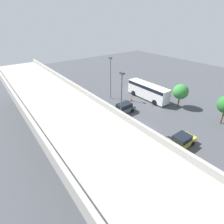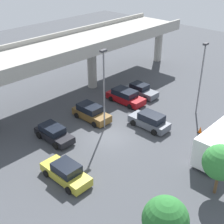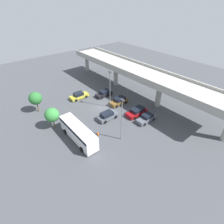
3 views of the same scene
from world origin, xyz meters
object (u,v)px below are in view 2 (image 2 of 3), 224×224
parked_car_0 (66,172)px  parked_car_5 (141,90)px  parked_car_2 (91,113)px  parked_car_3 (150,121)px  tree_front_centre (221,162)px  parked_car_1 (54,133)px  traffic_cone (200,130)px  tree_front_left (165,219)px  parked_car_4 (125,96)px  lamp_post_near_aisle (104,85)px  lamp_post_mid_lot (201,74)px

parked_car_0 → parked_car_5: size_ratio=1.07×
parked_car_2 → parked_car_3: bearing=27.5°
tree_front_centre → parked_car_2: bearing=85.1°
parked_car_5 → parked_car_3: bearing=-44.5°
parked_car_5 → parked_car_2: bearing=-91.0°
parked_car_1 → traffic_cone: bearing=48.2°
traffic_cone → parked_car_1: bearing=138.2°
parked_car_5 → tree_front_left: (-17.29, -15.51, 2.55)m
parked_car_1 → tree_front_left: tree_front_left is taller
parked_car_4 → tree_front_left: tree_front_left is taller
lamp_post_near_aisle → parked_car_2: bearing=81.9°
traffic_cone → tree_front_centre: bearing=-143.3°
parked_car_2 → parked_car_0: bearing=-54.8°
lamp_post_near_aisle → tree_front_centre: lamp_post_near_aisle is taller
parked_car_0 → tree_front_centre: size_ratio=1.09×
tree_front_left → tree_front_centre: tree_front_left is taller
traffic_cone → tree_front_left: bearing=-159.1°
traffic_cone → parked_car_4: bearing=90.0°
parked_car_5 → lamp_post_near_aisle: (-8.82, -2.24, 4.21)m
tree_front_centre → traffic_cone: (7.02, 5.22, -2.58)m
parked_car_0 → parked_car_1: bearing=-28.3°
parked_car_0 → parked_car_4: (13.93, 5.82, 0.04)m
parked_car_4 → lamp_post_near_aisle: lamp_post_near_aisle is taller
lamp_post_near_aisle → traffic_cone: bearing=-52.0°
parked_car_2 → parked_car_3: 6.46m
parked_car_3 → lamp_post_mid_lot: lamp_post_mid_lot is taller
parked_car_0 → tree_front_left: size_ratio=1.00×
lamp_post_mid_lot → tree_front_left: lamp_post_mid_lot is taller
parked_car_0 → parked_car_4: bearing=-67.3°
parked_car_0 → lamp_post_mid_lot: lamp_post_mid_lot is taller
parked_car_1 → parked_car_5: bearing=90.7°
tree_front_centre → lamp_post_mid_lot: bearing=36.2°
parked_car_2 → lamp_post_near_aisle: size_ratio=0.53×
parked_car_0 → parked_car_4: size_ratio=0.96×
parked_car_0 → tree_front_left: tree_front_left is taller
parked_car_0 → traffic_cone: (13.93, -4.33, -0.39)m
lamp_post_mid_lot → traffic_cone: size_ratio=11.57×
tree_front_left → lamp_post_mid_lot: bearing=24.0°
parked_car_2 → parked_car_3: (2.99, -5.73, -0.00)m
parked_car_1 → parked_car_4: parked_car_4 is taller
parked_car_5 → tree_front_left: size_ratio=0.94×
parked_car_4 → traffic_cone: (-0.01, -10.15, -0.43)m
parked_car_3 → lamp_post_mid_lot: size_ratio=0.54×
parked_car_0 → tree_front_left: (-0.58, -9.85, 2.52)m
parked_car_3 → lamp_post_mid_lot: 7.60m
tree_front_centre → parked_car_4: bearing=65.4°
parked_car_0 → lamp_post_mid_lot: (17.43, -1.84, 4.02)m
parked_car_3 → parked_car_5: size_ratio=1.02×
parked_car_1 → parked_car_4: bearing=91.8°
parked_car_2 → parked_car_5: size_ratio=1.04×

